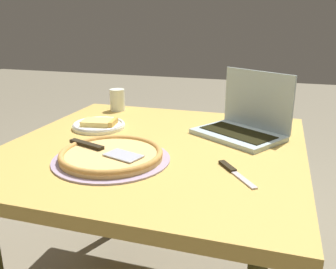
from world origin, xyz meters
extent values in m
cube|color=tan|center=(0.00, 0.00, 0.71)|extent=(1.07, 1.06, 0.04)
cylinder|color=#363212|center=(-0.41, 0.41, 0.34)|extent=(0.05, 0.05, 0.69)
cylinder|color=#363212|center=(0.41, 0.41, 0.34)|extent=(0.05, 0.05, 0.69)
cube|color=#ADC2C5|center=(0.28, 0.18, 0.74)|extent=(0.39, 0.35, 0.02)
cube|color=black|center=(0.28, 0.18, 0.75)|extent=(0.31, 0.26, 0.00)
cube|color=#ADC2C5|center=(0.34, 0.27, 0.86)|extent=(0.28, 0.18, 0.23)
cube|color=#92AFEB|center=(0.34, 0.27, 0.86)|extent=(0.25, 0.16, 0.20)
cylinder|color=white|center=(-0.29, 0.13, 0.73)|extent=(0.22, 0.22, 0.01)
torus|color=silver|center=(-0.29, 0.13, 0.74)|extent=(0.22, 0.22, 0.01)
cube|color=#DFBB61|center=(-0.29, 0.13, 0.75)|extent=(0.15, 0.11, 0.02)
cube|color=gold|center=(-0.23, 0.14, 0.75)|extent=(0.03, 0.09, 0.03)
cylinder|color=#A591AB|center=(-0.08, -0.18, 0.73)|extent=(0.39, 0.39, 0.01)
cylinder|color=#E0B467|center=(-0.08, -0.18, 0.74)|extent=(0.34, 0.34, 0.02)
torus|color=#C38C46|center=(-0.08, -0.18, 0.75)|extent=(0.34, 0.34, 0.02)
cube|color=#ADB0BD|center=(-0.03, -0.20, 0.75)|extent=(0.13, 0.10, 0.00)
cube|color=black|center=(-0.19, -0.15, 0.76)|extent=(0.15, 0.07, 0.01)
cube|color=#BFB2B5|center=(0.34, -0.20, 0.73)|extent=(0.10, 0.13, 0.00)
cube|color=black|center=(0.29, -0.14, 0.73)|extent=(0.07, 0.08, 0.01)
cylinder|color=white|center=(-0.35, 0.43, 0.78)|extent=(0.07, 0.07, 0.11)
cylinder|color=#513516|center=(-0.35, 0.43, 0.81)|extent=(0.06, 0.06, 0.01)
camera|label=1|loc=(0.42, -1.18, 1.17)|focal=38.54mm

